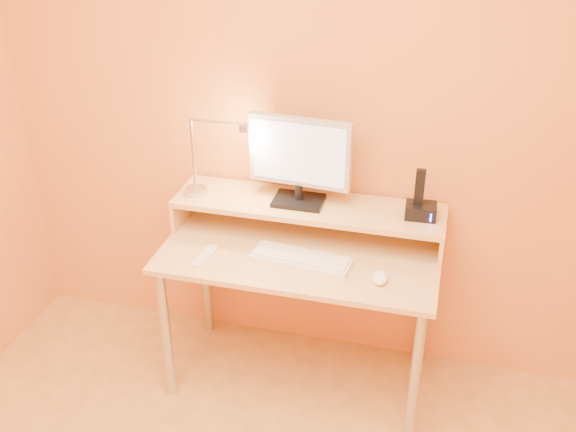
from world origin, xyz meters
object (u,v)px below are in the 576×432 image
(monitor_panel, at_px, (300,152))
(phone_dock, at_px, (421,211))
(mouse, at_px, (380,278))
(lamp_base, at_px, (196,191))
(keyboard, at_px, (301,259))
(remote_control, at_px, (205,256))

(monitor_panel, relative_size, phone_dock, 3.46)
(monitor_panel, relative_size, mouse, 4.33)
(lamp_base, relative_size, phone_dock, 0.77)
(lamp_base, bearing_deg, keyboard, -19.71)
(monitor_panel, bearing_deg, phone_dock, 3.85)
(keyboard, relative_size, remote_control, 2.59)
(lamp_base, relative_size, remote_control, 0.62)
(phone_dock, xyz_separation_m, remote_control, (-0.87, -0.30, -0.18))
(keyboard, bearing_deg, monitor_panel, 111.97)
(monitor_panel, distance_m, remote_control, 0.60)
(monitor_panel, xyz_separation_m, keyboard, (0.07, -0.23, -0.39))
(phone_dock, relative_size, keyboard, 0.31)
(monitor_panel, relative_size, remote_control, 2.77)
(lamp_base, distance_m, phone_dock, 1.00)
(phone_dock, relative_size, mouse, 1.25)
(mouse, bearing_deg, lamp_base, 158.59)
(remote_control, bearing_deg, lamp_base, 122.22)
(mouse, height_order, remote_control, mouse)
(keyboard, xyz_separation_m, mouse, (0.34, -0.06, 0.01))
(phone_dock, height_order, remote_control, phone_dock)
(lamp_base, bearing_deg, remote_control, -63.31)
(phone_dock, bearing_deg, keyboard, -157.22)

